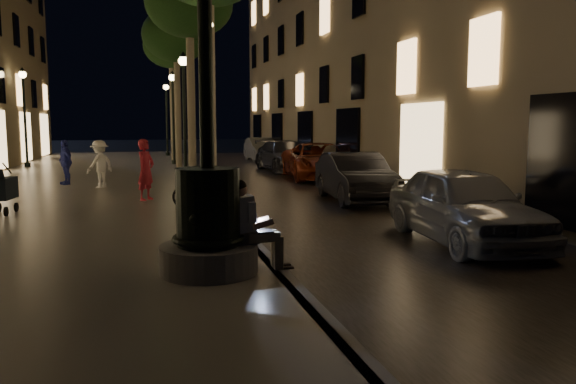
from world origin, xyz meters
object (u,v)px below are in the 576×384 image
object	(u,v)px
stroller	(1,189)
car_front	(464,205)
lamp_curb_b	(184,99)
car_third	(318,161)
seated_man_laptop	(251,222)
lamp_curb_d	(167,109)
car_fifth	(261,149)
lamp_left_c	(24,104)
tree_far	(171,47)
tree_second	(189,4)
car_second	(355,177)
car_rear	(285,156)
fountain_lamppost	(208,202)
pedestrian_red	(146,170)
pedestrian_blue	(65,162)
lamp_curb_a	(208,85)
bicycle	(205,191)
lamp_curb_c	(173,105)
pedestrian_white	(100,164)
tree_third	(176,36)

from	to	relation	value
stroller	car_front	bearing A→B (deg)	-19.33
lamp_curb_b	stroller	distance (m)	9.32
stroller	car_third	distance (m)	13.07
seated_man_laptop	car_front	world-z (taller)	seated_man_laptop
lamp_curb_d	car_fifth	xyz separation A→B (m)	(5.50, -3.94, -2.52)
lamp_curb_d	lamp_left_c	distance (m)	10.70
tree_far	car_fifth	world-z (taller)	tree_far
tree_second	car_second	size ratio (longest dim) A/B	1.68
tree_second	tree_far	size ratio (longest dim) A/B	0.99
car_third	car_rear	size ratio (longest dim) A/B	1.06
fountain_lamppost	pedestrian_red	bearing A→B (deg)	95.76
tree_second	pedestrian_blue	world-z (taller)	tree_second
lamp_curb_a	car_third	bearing A→B (deg)	56.87
tree_far	lamp_curb_d	bearing A→B (deg)	90.76
lamp_curb_a	pedestrian_red	distance (m)	3.35
bicycle	car_second	bearing A→B (deg)	-54.72
pedestrian_blue	lamp_curb_c	bearing A→B (deg)	125.79
lamp_curb_a	lamp_curb_b	xyz separation A→B (m)	(0.00, 8.00, 0.00)
car_second	car_third	bearing A→B (deg)	86.74
fountain_lamppost	lamp_curb_b	world-z (taller)	fountain_lamppost
car_third	lamp_curb_c	bearing A→B (deg)	131.21
lamp_left_c	car_second	xyz separation A→B (m)	(11.61, -14.34, -2.51)
bicycle	fountain_lamppost	bearing A→B (deg)	-168.65
stroller	car_third	world-z (taller)	car_third
tree_far	fountain_lamppost	bearing A→B (deg)	-91.86
lamp_curb_d	bicycle	size ratio (longest dim) A/B	2.90
car_second	lamp_curb_a	bearing A→B (deg)	-154.68
lamp_curb_a	car_front	distance (m)	6.66
lamp_curb_b	lamp_curb_c	distance (m)	8.00
car_second	pedestrian_blue	xyz separation A→B (m)	(-8.70, 5.23, 0.25)
lamp_curb_c	car_second	world-z (taller)	lamp_curb_c
car_fifth	car_second	bearing A→B (deg)	-92.94
lamp_curb_c	car_rear	world-z (taller)	lamp_curb_c
car_front	bicycle	distance (m)	6.34
lamp_curb_a	pedestrian_blue	distance (m)	8.38
tree_second	lamp_curb_b	xyz separation A→B (m)	(-0.10, 2.00, -3.10)
seated_man_laptop	bicycle	size ratio (longest dim) A/B	0.80
lamp_curb_d	car_fifth	bearing A→B (deg)	-35.62
pedestrian_white	lamp_left_c	bearing A→B (deg)	-113.76
car_third	car_fifth	world-z (taller)	car_third
pedestrian_red	pedestrian_blue	world-z (taller)	pedestrian_red
car_front	tree_third	bearing A→B (deg)	109.80
car_second	seated_man_laptop	bearing A→B (deg)	-115.87
lamp_curb_a	bicycle	bearing A→B (deg)	126.91
lamp_curb_b	lamp_curb_d	distance (m)	16.00
tree_far	stroller	distance (m)	19.12
lamp_curb_a	lamp_curb_c	world-z (taller)	same
tree_far	lamp_curb_c	size ratio (longest dim) A/B	1.56
lamp_left_c	lamp_curb_a	bearing A→B (deg)	-66.07
fountain_lamppost	car_fifth	size ratio (longest dim) A/B	1.20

